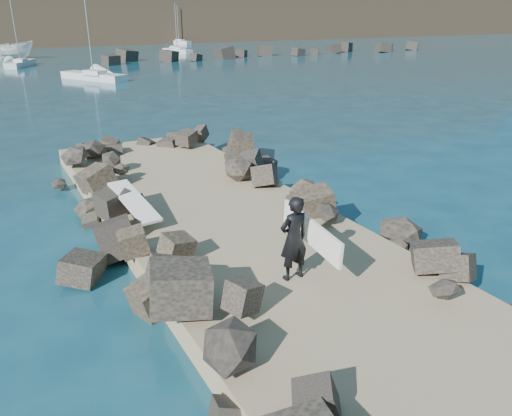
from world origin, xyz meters
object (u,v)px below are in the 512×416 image
at_px(sailboat_b, 21,64).
at_px(surfer_with_board, 296,238).
at_px(boat_imported, 11,50).
at_px(surfboard_resting, 134,205).

bearing_deg(sailboat_b, surfer_with_board, -89.73).
xyz_separation_m(boat_imported, surfer_with_board, (0.23, -71.28, 0.37)).
bearing_deg(boat_imported, surfer_with_board, -153.74).
height_order(surfboard_resting, surfer_with_board, surfer_with_board).
bearing_deg(surfboard_resting, sailboat_b, 80.53).
bearing_deg(boat_imported, surfboard_resting, -155.59).
xyz_separation_m(surfboard_resting, surfer_with_board, (2.16, -4.94, 0.52)).
height_order(surfboard_resting, boat_imported, boat_imported).
relative_size(boat_imported, sailboat_b, 0.78).
bearing_deg(surfboard_resting, boat_imported, 80.85).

